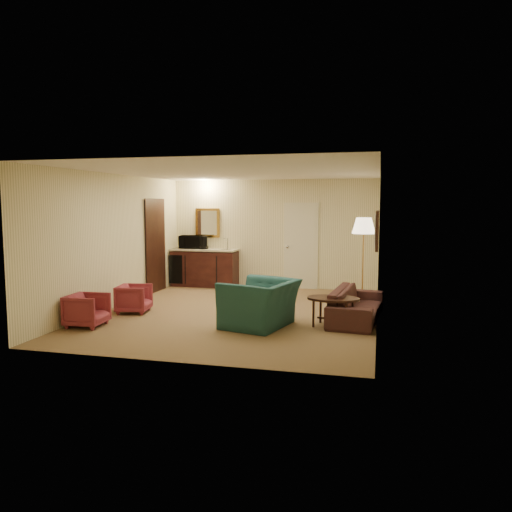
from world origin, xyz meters
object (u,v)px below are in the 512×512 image
(coffee_table, at_px, (333,312))
(rose_chair_far, at_px, (87,309))
(floor_lamp, at_px, (363,261))
(teal_armchair, at_px, (260,296))
(rose_chair_near, at_px, (134,297))
(wetbar_cabinet, at_px, (205,268))
(sofa, at_px, (356,299))
(waste_bin, at_px, (256,283))
(microwave, at_px, (192,241))
(coffee_maker, at_px, (204,243))

(coffee_table, bearing_deg, rose_chair_far, -166.33)
(rose_chair_far, xyz_separation_m, coffee_table, (3.95, 0.96, -0.05))
(floor_lamp, bearing_deg, teal_armchair, -124.41)
(rose_chair_far, bearing_deg, rose_chair_near, -15.58)
(rose_chair_near, bearing_deg, teal_armchair, -109.42)
(wetbar_cabinet, height_order, teal_armchair, teal_armchair)
(sofa, relative_size, waste_bin, 6.26)
(teal_armchair, bearing_deg, microwave, -130.11)
(rose_chair_far, distance_m, coffee_table, 4.07)
(coffee_table, relative_size, coffee_maker, 2.68)
(teal_armchair, distance_m, rose_chair_near, 2.57)
(wetbar_cabinet, bearing_deg, floor_lamp, -18.92)
(rose_chair_near, height_order, rose_chair_far, rose_chair_far)
(rose_chair_near, height_order, coffee_maker, coffee_maker)
(coffee_table, distance_m, microwave, 5.19)
(coffee_table, height_order, waste_bin, coffee_table)
(sofa, xyz_separation_m, waste_bin, (-2.45, 2.59, -0.22))
(rose_chair_near, relative_size, microwave, 1.01)
(sofa, distance_m, teal_armchair, 1.74)
(coffee_table, bearing_deg, microwave, 138.05)
(sofa, height_order, coffee_maker, coffee_maker)
(teal_armchair, bearing_deg, rose_chair_far, -61.50)
(floor_lamp, relative_size, microwave, 3.05)
(floor_lamp, height_order, coffee_maker, floor_lamp)
(rose_chair_far, distance_m, microwave, 4.46)
(rose_chair_near, bearing_deg, floor_lamp, -75.04)
(rose_chair_far, xyz_separation_m, microwave, (0.14, 4.38, 0.81))
(sofa, distance_m, coffee_table, 0.67)
(rose_chair_near, height_order, floor_lamp, floor_lamp)
(floor_lamp, bearing_deg, rose_chair_far, -145.41)
(coffee_table, distance_m, waste_bin, 3.79)
(rose_chair_far, xyz_separation_m, waste_bin, (1.85, 4.11, -0.15))
(wetbar_cabinet, relative_size, rose_chair_far, 2.72)
(floor_lamp, bearing_deg, coffee_maker, 161.45)
(sofa, bearing_deg, waste_bin, 48.91)
(waste_bin, relative_size, microwave, 0.53)
(wetbar_cabinet, height_order, coffee_table, wetbar_cabinet)
(sofa, distance_m, rose_chair_far, 4.56)
(sofa, distance_m, floor_lamp, 1.57)
(rose_chair_near, height_order, microwave, microwave)
(teal_armchair, height_order, coffee_maker, coffee_maker)
(sofa, bearing_deg, wetbar_cabinet, 59.15)
(coffee_table, bearing_deg, sofa, 57.91)
(microwave, bearing_deg, wetbar_cabinet, -17.41)
(rose_chair_near, distance_m, microwave, 3.34)
(waste_bin, xyz_separation_m, microwave, (-1.71, 0.27, 0.96))
(wetbar_cabinet, relative_size, coffee_table, 1.91)
(waste_bin, bearing_deg, sofa, -46.64)
(wetbar_cabinet, relative_size, sofa, 0.86)
(teal_armchair, relative_size, coffee_maker, 3.68)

